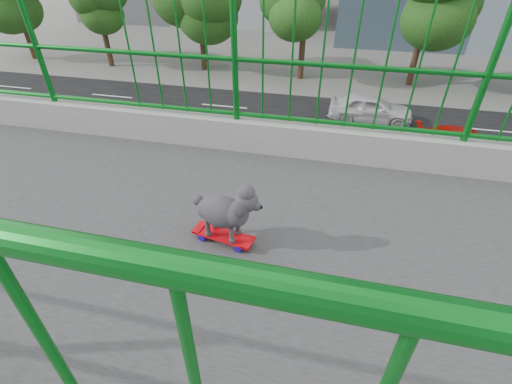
{
  "coord_description": "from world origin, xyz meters",
  "views": [
    {
      "loc": [
        1.63,
        -1.1,
        8.69
      ],
      "look_at": [
        -0.82,
        -1.68,
        6.89
      ],
      "focal_mm": 24.86,
      "sensor_mm": 36.0,
      "label": 1
    }
  ],
  "objects_px": {
    "car_2": "(381,166)",
    "poodle": "(225,210)",
    "car_6": "(40,164)",
    "car_4": "(371,108)",
    "skateboard": "(223,236)",
    "car_3": "(465,143)"
  },
  "relations": [
    {
      "from": "car_2",
      "to": "poodle",
      "type": "bearing_deg",
      "value": 166.88
    },
    {
      "from": "poodle",
      "to": "car_6",
      "type": "height_order",
      "value": "poodle"
    },
    {
      "from": "car_4",
      "to": "car_6",
      "type": "distance_m",
      "value": 17.2
    },
    {
      "from": "skateboard",
      "to": "poodle",
      "type": "bearing_deg",
      "value": 90.0
    },
    {
      "from": "skateboard",
      "to": "car_2",
      "type": "height_order",
      "value": "skateboard"
    },
    {
      "from": "poodle",
      "to": "car_2",
      "type": "relative_size",
      "value": 0.1
    },
    {
      "from": "car_2",
      "to": "car_3",
      "type": "relative_size",
      "value": 1.07
    },
    {
      "from": "skateboard",
      "to": "car_4",
      "type": "distance_m",
      "value": 19.93
    },
    {
      "from": "poodle",
      "to": "car_3",
      "type": "bearing_deg",
      "value": 166.13
    },
    {
      "from": "car_6",
      "to": "skateboard",
      "type": "bearing_deg",
      "value": 51.82
    },
    {
      "from": "poodle",
      "to": "car_3",
      "type": "distance_m",
      "value": 18.27
    },
    {
      "from": "car_3",
      "to": "car_6",
      "type": "height_order",
      "value": "car_6"
    },
    {
      "from": "car_2",
      "to": "car_4",
      "type": "bearing_deg",
      "value": 2.23
    },
    {
      "from": "skateboard",
      "to": "poodle",
      "type": "relative_size",
      "value": 0.91
    },
    {
      "from": "car_3",
      "to": "car_4",
      "type": "height_order",
      "value": "car_4"
    },
    {
      "from": "poodle",
      "to": "car_4",
      "type": "xyz_separation_m",
      "value": [
        -18.74,
        2.63,
        -6.48
      ]
    },
    {
      "from": "car_2",
      "to": "car_6",
      "type": "distance_m",
      "value": 14.87
    },
    {
      "from": "skateboard",
      "to": "car_6",
      "type": "relative_size",
      "value": 0.09
    },
    {
      "from": "poodle",
      "to": "car_4",
      "type": "height_order",
      "value": "poodle"
    },
    {
      "from": "car_2",
      "to": "car_4",
      "type": "distance_m",
      "value": 6.41
    },
    {
      "from": "skateboard",
      "to": "car_6",
      "type": "distance_m",
      "value": 16.08
    },
    {
      "from": "car_3",
      "to": "car_6",
      "type": "distance_m",
      "value": 19.69
    }
  ]
}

